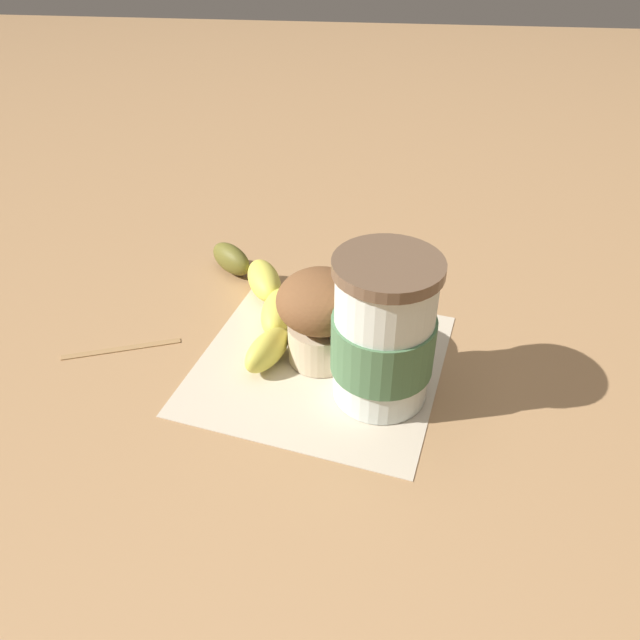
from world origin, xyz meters
The scene contains 6 objects.
ground_plane centered at (0.00, 0.00, 0.00)m, with size 3.00×3.00×0.00m, color #A87C51.
paper_napkin centered at (0.00, 0.00, 0.00)m, with size 0.22×0.22×0.00m, color beige.
coffee_cup centered at (-0.06, 0.03, 0.06)m, with size 0.09×0.09×0.13m.
muffin centered at (0.00, -0.01, 0.05)m, with size 0.08×0.08×0.09m.
banana centered at (0.07, -0.08, 0.02)m, with size 0.12×0.22×0.03m.
wooden_stirrer centered at (0.19, 0.00, 0.00)m, with size 0.11×0.01×0.00m, color #9E7547.
Camera 1 is at (-0.05, 0.44, 0.38)m, focal length 35.00 mm.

